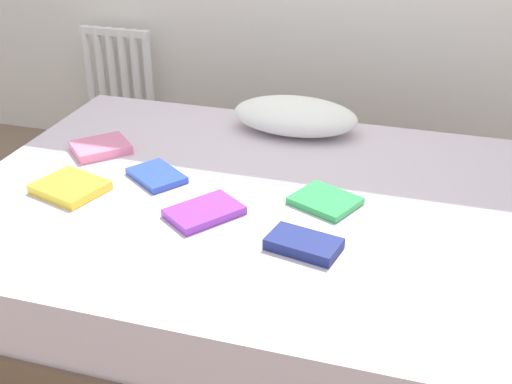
{
  "coord_description": "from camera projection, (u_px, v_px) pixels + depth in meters",
  "views": [
    {
      "loc": [
        0.57,
        -1.85,
        1.55
      ],
      "look_at": [
        0.0,
        0.05,
        0.48
      ],
      "focal_mm": 45.31,
      "sensor_mm": 36.0,
      "label": 1
    }
  ],
  "objects": [
    {
      "name": "bed",
      "position": [
        252.0,
        255.0,
        2.32
      ],
      "size": [
        2.0,
        1.5,
        0.5
      ],
      "color": "brown",
      "rests_on": "ground"
    },
    {
      "name": "ground_plane",
      "position": [
        252.0,
        309.0,
        2.44
      ],
      "size": [
        8.0,
        8.0,
        0.0
      ],
      "primitive_type": "plane",
      "color": "#7F6651"
    },
    {
      "name": "textbook_pink",
      "position": [
        101.0,
        148.0,
        2.49
      ],
      "size": [
        0.26,
        0.26,
        0.04
      ],
      "primitive_type": "cube",
      "rotation": [
        0.0,
        0.0,
        0.8
      ],
      "color": "pink",
      "rests_on": "bed"
    },
    {
      "name": "pillow",
      "position": [
        295.0,
        116.0,
        2.64
      ],
      "size": [
        0.51,
        0.29,
        0.14
      ],
      "primitive_type": "ellipsoid",
      "color": "white",
      "rests_on": "bed"
    },
    {
      "name": "textbook_navy",
      "position": [
        304.0,
        244.0,
        1.89
      ],
      "size": [
        0.23,
        0.16,
        0.04
      ],
      "primitive_type": "cube",
      "rotation": [
        0.0,
        0.0,
        -0.21
      ],
      "color": "navy",
      "rests_on": "bed"
    },
    {
      "name": "textbook_yellow",
      "position": [
        70.0,
        187.0,
        2.21
      ],
      "size": [
        0.27,
        0.24,
        0.03
      ],
      "primitive_type": "cube",
      "rotation": [
        0.0,
        0.0,
        -0.3
      ],
      "color": "yellow",
      "rests_on": "bed"
    },
    {
      "name": "textbook_purple",
      "position": [
        204.0,
        212.0,
        2.07
      ],
      "size": [
        0.26,
        0.28,
        0.03
      ],
      "primitive_type": "cube",
      "rotation": [
        0.0,
        0.0,
        0.93
      ],
      "color": "purple",
      "rests_on": "bed"
    },
    {
      "name": "radiator",
      "position": [
        119.0,
        81.0,
        3.54
      ],
      "size": [
        0.4,
        0.04,
        0.58
      ],
      "color": "white",
      "rests_on": "ground"
    },
    {
      "name": "textbook_blue",
      "position": [
        157.0,
        176.0,
        2.29
      ],
      "size": [
        0.25,
        0.23,
        0.02
      ],
      "primitive_type": "cube",
      "rotation": [
        0.0,
        0.0,
        -0.62
      ],
      "color": "#2847B7",
      "rests_on": "bed"
    },
    {
      "name": "textbook_green",
      "position": [
        325.0,
        200.0,
        2.13
      ],
      "size": [
        0.25,
        0.24,
        0.02
      ],
      "primitive_type": "cube",
      "rotation": [
        0.0,
        0.0,
        -0.42
      ],
      "color": "green",
      "rests_on": "bed"
    }
  ]
}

